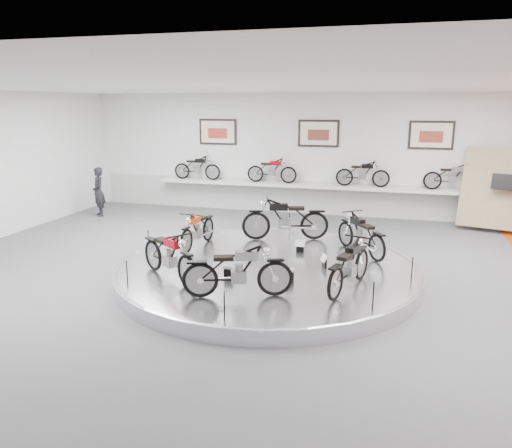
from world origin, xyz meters
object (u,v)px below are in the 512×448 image
(bike_c, at_px, (198,229))
(bike_a, at_px, (361,234))
(display_platform, at_px, (267,271))
(bike_f, at_px, (349,265))
(bike_e, at_px, (238,270))
(visitor, at_px, (99,192))
(bike_b, at_px, (285,219))
(shelf, at_px, (316,186))
(bike_d, at_px, (169,255))

(bike_c, bearing_deg, bike_a, 100.64)
(display_platform, height_order, bike_f, bike_f)
(bike_e, height_order, visitor, visitor)
(bike_a, distance_m, bike_b, 2.06)
(shelf, relative_size, bike_c, 7.23)
(bike_a, distance_m, bike_f, 2.36)
(bike_a, height_order, visitor, visitor)
(bike_b, xyz_separation_m, visitor, (-6.84, 2.33, -0.03))
(bike_c, height_order, bike_d, bike_d)
(shelf, height_order, bike_c, bike_c)
(bike_c, bearing_deg, bike_d, 11.15)
(bike_d, xyz_separation_m, bike_e, (1.57, -0.52, -0.00))
(display_platform, bearing_deg, bike_d, -139.59)
(visitor, bearing_deg, bike_f, 11.86)
(bike_d, bearing_deg, bike_b, 101.20)
(display_platform, bearing_deg, bike_f, -29.01)
(bike_d, height_order, bike_e, bike_d)
(bike_a, height_order, bike_d, bike_d)
(bike_b, bearing_deg, shelf, -107.85)
(bike_a, height_order, bike_f, bike_a)
(display_platform, distance_m, visitor, 8.23)
(shelf, height_order, bike_e, bike_e)
(shelf, distance_m, bike_f, 7.63)
(bike_a, relative_size, bike_d, 0.95)
(bike_f, bearing_deg, shelf, 30.08)
(display_platform, xyz_separation_m, bike_e, (-0.05, -1.89, 0.64))
(shelf, height_order, bike_a, bike_a)
(shelf, bearing_deg, bike_f, -76.25)
(bike_d, bearing_deg, bike_f, 41.33)
(bike_d, relative_size, visitor, 1.03)
(bike_b, height_order, bike_c, bike_b)
(bike_b, distance_m, bike_c, 2.24)
(bike_c, distance_m, bike_d, 2.25)
(display_platform, bearing_deg, bike_a, 36.30)
(display_platform, xyz_separation_m, bike_d, (-1.62, -1.38, 0.64))
(bike_a, xyz_separation_m, bike_f, (-0.03, -2.36, -0.00))
(bike_a, bearing_deg, bike_b, 31.33)
(bike_b, distance_m, bike_f, 3.63)
(bike_b, relative_size, bike_e, 1.11)
(display_platform, xyz_separation_m, bike_b, (-0.08, 2.09, 0.69))
(bike_e, bearing_deg, bike_c, 104.99)
(bike_b, relative_size, bike_c, 1.21)
(bike_a, xyz_separation_m, bike_c, (-3.78, -0.50, -0.02))
(bike_b, distance_m, bike_d, 3.80)
(display_platform, xyz_separation_m, bike_c, (-1.93, 0.85, 0.60))
(bike_b, bearing_deg, bike_c, 16.94)
(visitor, bearing_deg, bike_c, 8.08)
(bike_d, relative_size, bike_e, 1.00)
(bike_a, relative_size, bike_f, 1.00)
(shelf, xyz_separation_m, bike_e, (-0.05, -8.29, -0.21))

